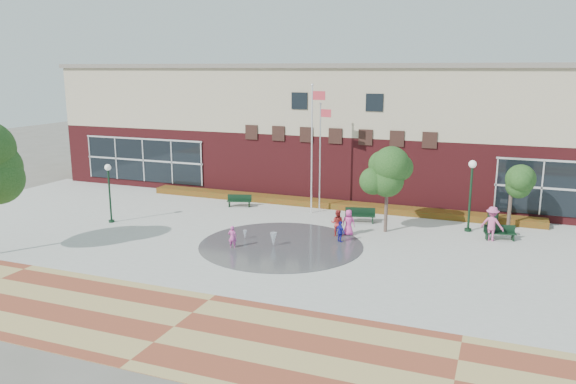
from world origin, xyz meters
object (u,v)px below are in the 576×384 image
(flagpole_left, at_px, (312,143))
(child_splash, at_px, (232,237))
(flagpole_right, at_px, (321,152))
(bench_left, at_px, (239,203))
(trash_can, at_px, (493,219))

(flagpole_left, distance_m, child_splash, 9.10)
(flagpole_right, distance_m, bench_left, 6.45)
(flagpole_right, distance_m, trash_can, 10.81)
(bench_left, distance_m, child_splash, 8.67)
(flagpole_left, bearing_deg, bench_left, -169.36)
(flagpole_right, relative_size, child_splash, 5.85)
(flagpole_left, xyz_separation_m, bench_left, (-4.96, -0.19, -4.20))
(flagpole_right, xyz_separation_m, child_splash, (-1.80, -8.61, -3.25))
(flagpole_left, height_order, trash_can, flagpole_left)
(trash_can, distance_m, child_splash, 14.92)
(flagpole_left, relative_size, flagpole_right, 1.17)
(flagpole_left, bearing_deg, child_splash, -91.66)
(flagpole_right, relative_size, trash_can, 6.53)
(flagpole_left, height_order, flagpole_right, flagpole_left)
(trash_can, height_order, child_splash, child_splash)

